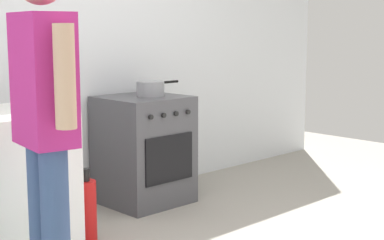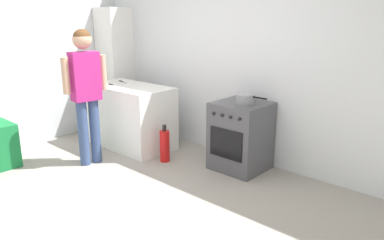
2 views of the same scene
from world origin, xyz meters
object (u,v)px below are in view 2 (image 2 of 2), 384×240
at_px(knife_utility, 123,82).
at_px(larder_cabinet, 116,69).
at_px(oven_left, 241,136).
at_px(fire_extinguisher, 165,146).
at_px(pot, 246,99).
at_px(knife_chef, 114,86).
at_px(person, 86,85).

xyz_separation_m(knife_utility, larder_cabinet, (-0.64, 0.35, 0.10)).
distance_m(oven_left, fire_extinguisher, 1.01).
height_order(pot, larder_cabinet, larder_cabinet).
bearing_deg(knife_chef, oven_left, 15.89).
relative_size(oven_left, knife_utility, 3.40).
bearing_deg(pot, knife_utility, -173.74).
bearing_deg(person, fire_extinguisher, 45.95).
relative_size(oven_left, knife_chef, 2.74).
bearing_deg(fire_extinguisher, larder_cabinet, 161.95).
xyz_separation_m(knife_chef, larder_cabinet, (-0.79, 0.63, 0.10)).
bearing_deg(knife_chef, person, -63.91).
relative_size(pot, knife_utility, 1.60).
relative_size(knife_utility, knife_chef, 0.81).
relative_size(knife_chef, larder_cabinet, 0.16).
relative_size(pot, fire_extinguisher, 0.80).
xyz_separation_m(oven_left, larder_cabinet, (-2.65, 0.10, 0.57)).
bearing_deg(oven_left, pot, -14.71).
xyz_separation_m(pot, fire_extinguisher, (-0.93, -0.46, -0.69)).
xyz_separation_m(oven_left, knife_utility, (-2.01, -0.24, 0.48)).
bearing_deg(pot, larder_cabinet, 177.49).
bearing_deg(oven_left, person, -142.76).
distance_m(knife_chef, larder_cabinet, 1.02).
relative_size(knife_utility, larder_cabinet, 0.12).
xyz_separation_m(pot, person, (-1.61, -1.15, 0.13)).
bearing_deg(pot, person, -144.28).
relative_size(oven_left, fire_extinguisher, 1.70).
relative_size(knife_chef, person, 0.18).
bearing_deg(fire_extinguisher, oven_left, 28.78).
xyz_separation_m(knife_utility, fire_extinguisher, (1.14, -0.23, -0.69)).
relative_size(pot, person, 0.23).
height_order(pot, knife_chef, pot).
distance_m(knife_utility, larder_cabinet, 0.73).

